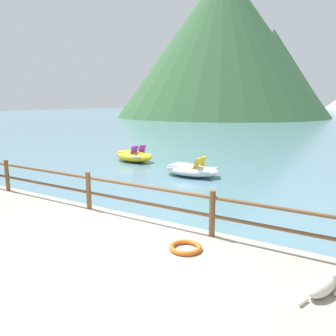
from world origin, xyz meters
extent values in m
plane|color=slate|center=(0.00, 40.00, 0.00)|extent=(200.00, 200.00, 0.00)
cylinder|color=brown|center=(-5.10, 1.55, 0.88)|extent=(0.12, 0.12, 0.95)
cylinder|color=brown|center=(-1.70, 1.55, 0.88)|extent=(0.12, 0.12, 0.95)
cylinder|color=brown|center=(1.70, 1.55, 0.88)|extent=(0.12, 0.12, 0.95)
cylinder|color=brown|center=(0.00, 1.55, 1.21)|extent=(23.80, 0.07, 0.07)
cylinder|color=brown|center=(0.00, 1.55, 0.83)|extent=(23.80, 0.07, 0.07)
ellipsoid|color=beige|center=(3.91, 0.42, 0.52)|extent=(0.45, 0.69, 0.24)
sphere|color=beige|center=(4.03, 0.78, 0.56)|extent=(0.20, 0.20, 0.20)
cylinder|color=beige|center=(3.74, 0.03, 0.44)|extent=(0.11, 0.22, 0.04)
ellipsoid|color=beige|center=(3.81, 0.62, 0.44)|extent=(0.13, 0.21, 0.07)
torus|color=orange|center=(1.56, 0.70, 0.45)|extent=(0.61, 0.61, 0.09)
ellipsoid|color=yellow|center=(-6.34, 9.46, 0.28)|extent=(2.53, 1.75, 0.55)
cube|color=silver|center=(-6.34, 9.46, 0.37)|extent=(1.99, 1.42, 0.06)
cube|color=purple|center=(-6.12, 9.69, 0.44)|extent=(0.47, 0.47, 0.08)
cube|color=purple|center=(-5.94, 9.65, 0.66)|extent=(0.28, 0.43, 0.43)
cube|color=purple|center=(-6.22, 9.17, 0.44)|extent=(0.47, 0.47, 0.08)
cube|color=purple|center=(-6.05, 9.14, 0.66)|extent=(0.28, 0.43, 0.43)
cube|color=yellow|center=(-6.97, 9.59, 0.43)|extent=(0.68, 1.00, 0.12)
ellipsoid|color=white|center=(-2.13, 7.94, 0.24)|extent=(2.40, 1.36, 0.48)
cube|color=silver|center=(-2.13, 7.94, 0.33)|extent=(1.87, 1.12, 0.06)
cube|color=yellow|center=(-1.95, 8.21, 0.40)|extent=(0.41, 0.41, 0.08)
cube|color=yellow|center=(-1.77, 8.22, 0.62)|extent=(0.21, 0.40, 0.43)
cube|color=yellow|center=(-1.94, 7.68, 0.40)|extent=(0.41, 0.41, 0.08)
cube|color=yellow|center=(-1.76, 7.69, 0.62)|extent=(0.21, 0.40, 0.43)
cube|color=white|center=(-2.78, 7.93, 0.39)|extent=(0.54, 0.94, 0.12)
cone|color=#386038|center=(-23.60, 61.05, 14.26)|extent=(41.81, 41.81, 28.51)
cone|color=#386038|center=(-15.23, 67.05, 8.55)|extent=(22.99, 22.99, 17.11)
camera|label=1|loc=(4.37, -4.44, 3.09)|focal=36.33mm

